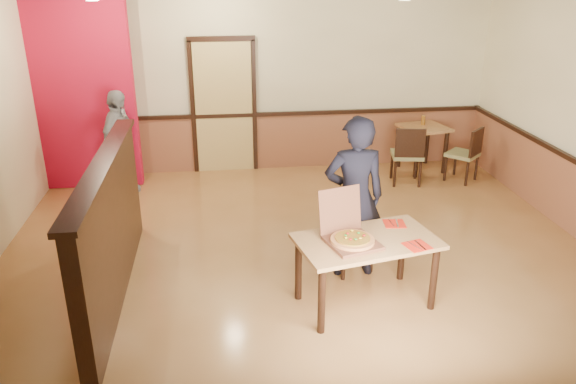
# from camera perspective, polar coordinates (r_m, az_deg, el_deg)

# --- Properties ---
(floor) EXTENTS (7.00, 7.00, 0.00)m
(floor) POSITION_cam_1_polar(r_m,az_deg,el_deg) (6.32, 1.86, -7.96)
(floor) COLOR #BD8249
(floor) RESTS_ON ground
(ceiling) EXTENTS (7.00, 7.00, 0.00)m
(ceiling) POSITION_cam_1_polar(r_m,az_deg,el_deg) (5.48, 2.24, 18.29)
(ceiling) COLOR black
(ceiling) RESTS_ON wall_back
(wall_back) EXTENTS (7.00, 0.00, 7.00)m
(wall_back) POSITION_cam_1_polar(r_m,az_deg,el_deg) (9.11, -1.51, 10.93)
(wall_back) COLOR #FEF5C7
(wall_back) RESTS_ON floor
(wainscot_back) EXTENTS (7.00, 0.04, 0.90)m
(wainscot_back) POSITION_cam_1_polar(r_m,az_deg,el_deg) (9.31, -1.43, 5.15)
(wainscot_back) COLOR #95583B
(wainscot_back) RESTS_ON floor
(chair_rail_back) EXTENTS (7.00, 0.06, 0.06)m
(chair_rail_back) POSITION_cam_1_polar(r_m,az_deg,el_deg) (9.17, -1.45, 7.92)
(chair_rail_back) COLOR black
(chair_rail_back) RESTS_ON wall_back
(back_door) EXTENTS (0.90, 0.06, 2.10)m
(back_door) POSITION_cam_1_polar(r_m,az_deg,el_deg) (9.11, -6.53, 8.53)
(back_door) COLOR #DBBF70
(back_door) RESTS_ON wall_back
(booth_partition) EXTENTS (0.20, 3.10, 1.44)m
(booth_partition) POSITION_cam_1_polar(r_m,az_deg,el_deg) (5.84, -17.53, -3.55)
(booth_partition) COLOR black
(booth_partition) RESTS_ON floor
(red_accent_panel) EXTENTS (1.60, 0.20, 2.78)m
(red_accent_panel) POSITION_cam_1_polar(r_m,az_deg,el_deg) (8.81, -20.53, 9.17)
(red_accent_panel) COLOR red
(red_accent_panel) RESTS_ON floor
(spot_a) EXTENTS (0.14, 0.14, 0.02)m
(spot_a) POSITION_cam_1_polar(r_m,az_deg,el_deg) (7.34, -19.26, 17.96)
(spot_a) COLOR #FFF5B2
(spot_a) RESTS_ON ceiling
(main_table) EXTENTS (1.47, 1.03, 0.72)m
(main_table) POSITION_cam_1_polar(r_m,az_deg,el_deg) (5.50, 7.98, -5.78)
(main_table) COLOR tan
(main_table) RESTS_ON floor
(diner_chair) EXTENTS (0.57, 0.57, 0.90)m
(diner_chair) POSITION_cam_1_polar(r_m,az_deg,el_deg) (6.22, 5.92, -3.46)
(diner_chair) COLOR olive
(diner_chair) RESTS_ON floor
(side_chair_left) EXTENTS (0.53, 0.53, 0.92)m
(side_chair_left) POSITION_cam_1_polar(r_m,az_deg,el_deg) (8.74, 12.07, 3.88)
(side_chair_left) COLOR olive
(side_chair_left) RESTS_ON floor
(side_chair_right) EXTENTS (0.60, 0.60, 0.86)m
(side_chair_right) POSITION_cam_1_polar(r_m,az_deg,el_deg) (9.12, 17.71, 3.85)
(side_chair_right) COLOR olive
(side_chair_right) RESTS_ON floor
(side_table) EXTENTS (0.83, 0.83, 0.74)m
(side_table) POSITION_cam_1_polar(r_m,az_deg,el_deg) (9.43, 13.57, 5.47)
(side_table) COLOR tan
(side_table) RESTS_ON floor
(diner) EXTENTS (0.65, 0.43, 1.77)m
(diner) POSITION_cam_1_polar(r_m,az_deg,el_deg) (5.94, 6.74, -0.57)
(diner) COLOR black
(diner) RESTS_ON floor
(passerby) EXTENTS (0.63, 0.98, 1.55)m
(passerby) POSITION_cam_1_polar(r_m,az_deg,el_deg) (8.45, -16.71, 4.72)
(passerby) COLOR gray
(passerby) RESTS_ON floor
(pizza_box) EXTENTS (0.57, 0.63, 0.47)m
(pizza_box) POSITION_cam_1_polar(r_m,az_deg,el_deg) (5.35, 6.32, -4.53)
(pizza_box) COLOR brown
(pizza_box) RESTS_ON main_table
(pizza) EXTENTS (0.43, 0.43, 0.03)m
(pizza) POSITION_cam_1_polar(r_m,az_deg,el_deg) (5.32, 6.57, -4.87)
(pizza) COLOR #DB904F
(pizza) RESTS_ON pizza_box
(napkin_near) EXTENTS (0.27, 0.27, 0.01)m
(napkin_near) POSITION_cam_1_polar(r_m,az_deg,el_deg) (5.41, 12.98, -5.34)
(napkin_near) COLOR red
(napkin_near) RESTS_ON main_table
(napkin_far) EXTENTS (0.23, 0.23, 0.01)m
(napkin_far) POSITION_cam_1_polar(r_m,az_deg,el_deg) (5.81, 10.76, -3.17)
(napkin_far) COLOR red
(napkin_far) RESTS_ON main_table
(condiment) EXTENTS (0.06, 0.06, 0.16)m
(condiment) POSITION_cam_1_polar(r_m,az_deg,el_deg) (9.45, 13.57, 7.11)
(condiment) COLOR #975C1B
(condiment) RESTS_ON side_table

